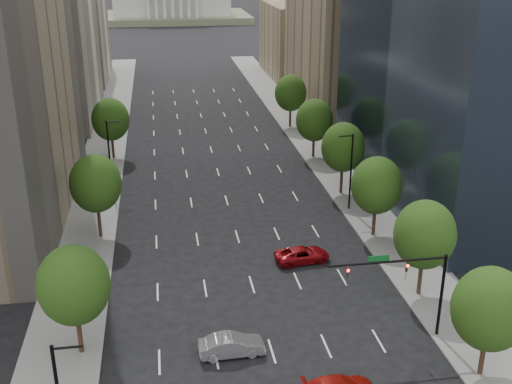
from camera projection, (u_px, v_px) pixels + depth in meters
sidewalk_left at (93, 208)px, 72.12m from camera, size 6.00×200.00×0.15m
sidewalk_right at (353, 192)px, 76.63m from camera, size 6.00×200.00×0.15m
midrise_cream_left at (45, 14)px, 103.80m from camera, size 14.00×30.00×35.00m
filler_left at (73, 39)px, 137.24m from camera, size 14.00×26.00×18.00m
parking_tan_right at (342, 26)px, 109.24m from camera, size 14.00×30.00×30.00m
filler_right at (299, 40)px, 142.12m from camera, size 14.00×26.00×16.00m
tree_right_0 at (490, 309)px, 42.32m from camera, size 5.20×5.20×8.39m
tree_right_1 at (425, 235)px, 52.29m from camera, size 5.20×5.20×8.75m
tree_right_2 at (377, 185)px, 63.36m from camera, size 5.20×5.20×8.61m
tree_right_3 at (343, 147)px, 74.27m from camera, size 5.20×5.20×8.89m
tree_right_4 at (314, 120)px, 87.28m from camera, size 5.20×5.20×8.46m
tree_right_5 at (291, 93)px, 101.87m from camera, size 5.20×5.20×8.75m
tree_left_0 at (74, 285)px, 44.54m from camera, size 5.20×5.20×8.75m
tree_left_1 at (96, 184)px, 62.83m from camera, size 5.20×5.20×8.97m
tree_left_2 at (111, 120)px, 86.80m from camera, size 5.20×5.20×8.68m
streetlight_rn at (350, 170)px, 69.98m from camera, size 1.70×0.20×9.00m
streetlight_ln at (110, 154)px, 75.26m from camera, size 1.70×0.20×9.00m
traffic_signal at (412, 279)px, 46.48m from camera, size 9.12×0.40×7.38m
foothills at (199, 19)px, 588.64m from camera, size 720.00×413.00×263.00m
car_silver at (232, 345)px, 46.19m from camera, size 4.92×1.87×1.60m
car_red_far at (302, 255)px, 59.80m from camera, size 5.50×3.02×1.46m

